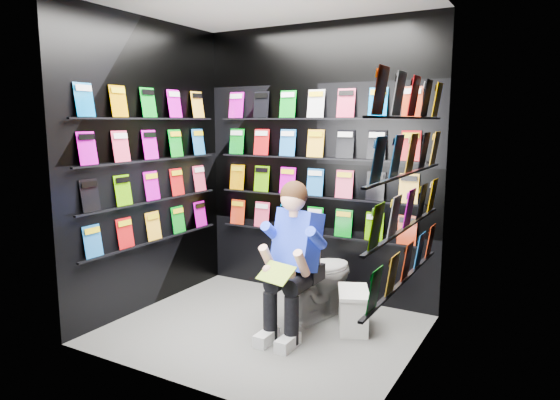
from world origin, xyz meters
The scene contains 13 objects.
floor centered at (0.00, 0.00, 0.00)m, with size 2.40×2.40×0.00m, color slate.
wall_back centered at (0.00, 1.00, 1.30)m, with size 2.40×0.04×2.60m, color black.
wall_front centered at (0.00, -1.00, 1.30)m, with size 2.40×0.04×2.60m, color black.
wall_left centered at (-1.20, 0.00, 1.30)m, with size 0.04×2.00×2.60m, color black.
wall_right centered at (1.20, 0.00, 1.30)m, with size 0.04×2.00×2.60m, color black.
comics_back centered at (0.00, 0.97, 1.31)m, with size 2.10×0.06×1.37m, color red, non-canonical shape.
comics_left centered at (-1.17, 0.00, 1.31)m, with size 0.06×1.70×1.37m, color red, non-canonical shape.
comics_right centered at (1.17, 0.00, 1.31)m, with size 0.06×1.70×1.37m, color red, non-canonical shape.
toilet centered at (0.25, 0.52, 0.37)m, with size 0.42×0.75×0.73m, color white.
longbox centered at (0.64, 0.38, 0.15)m, with size 0.22×0.40×0.30m, color white.
longbox_lid centered at (0.64, 0.38, 0.32)m, with size 0.24×0.42×0.03m, color white.
reader centered at (0.25, 0.14, 0.75)m, with size 0.49×0.71×1.31m, color #061FC9, non-canonical shape.
held_comic centered at (0.25, -0.21, 0.58)m, with size 0.28×0.01×0.19m, color green.
Camera 1 is at (2.05, -3.31, 1.70)m, focal length 32.00 mm.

